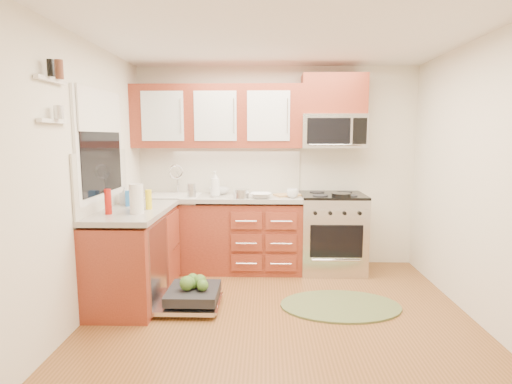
{
  "coord_description": "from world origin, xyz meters",
  "views": [
    {
      "loc": [
        -0.12,
        -3.35,
        1.63
      ],
      "look_at": [
        -0.23,
        0.85,
        1.05
      ],
      "focal_mm": 28.0,
      "sensor_mm": 36.0,
      "label": 1
    }
  ],
  "objects_px": {
    "dishwasher": "(189,297)",
    "cup": "(292,193)",
    "bowl_a": "(261,195)",
    "microwave": "(333,131)",
    "stock_pot": "(241,194)",
    "sink": "(174,206)",
    "cutting_board": "(288,195)",
    "range": "(332,232)",
    "rug": "(340,306)",
    "upper_cabinets": "(217,117)",
    "bowl_b": "(219,191)",
    "skillet": "(341,195)",
    "paper_towel_roll": "(137,199)"
  },
  "relations": [
    {
      "from": "bowl_a",
      "to": "rug",
      "type": "bearing_deg",
      "value": -48.99
    },
    {
      "from": "range",
      "to": "rug",
      "type": "xyz_separation_m",
      "value": [
        -0.08,
        -1.08,
        -0.46
      ]
    },
    {
      "from": "microwave",
      "to": "stock_pot",
      "type": "xyz_separation_m",
      "value": [
        -1.09,
        -0.33,
        -0.72
      ]
    },
    {
      "from": "skillet",
      "to": "paper_towel_roll",
      "type": "xyz_separation_m",
      "value": [
        -2.07,
        -0.93,
        0.09
      ]
    },
    {
      "from": "upper_cabinets",
      "to": "microwave",
      "type": "xyz_separation_m",
      "value": [
        1.41,
        -0.02,
        -0.18
      ]
    },
    {
      "from": "paper_towel_roll",
      "to": "skillet",
      "type": "bearing_deg",
      "value": 24.25
    },
    {
      "from": "microwave",
      "to": "upper_cabinets",
      "type": "bearing_deg",
      "value": 178.98
    },
    {
      "from": "bowl_a",
      "to": "microwave",
      "type": "bearing_deg",
      "value": 19.13
    },
    {
      "from": "range",
      "to": "cup",
      "type": "distance_m",
      "value": 0.73
    },
    {
      "from": "cutting_board",
      "to": "stock_pot",
      "type": "bearing_deg",
      "value": -158.76
    },
    {
      "from": "dishwasher",
      "to": "cup",
      "type": "xyz_separation_m",
      "value": [
        1.04,
        0.97,
        0.88
      ]
    },
    {
      "from": "sink",
      "to": "dishwasher",
      "type": "distance_m",
      "value": 1.38
    },
    {
      "from": "range",
      "to": "cup",
      "type": "relative_size",
      "value": 7.04
    },
    {
      "from": "skillet",
      "to": "bowl_a",
      "type": "height_order",
      "value": "skillet"
    },
    {
      "from": "cutting_board",
      "to": "range",
      "type": "bearing_deg",
      "value": -0.44
    },
    {
      "from": "dishwasher",
      "to": "rug",
      "type": "xyz_separation_m",
      "value": [
        1.46,
        0.05,
        -0.09
      ]
    },
    {
      "from": "microwave",
      "to": "dishwasher",
      "type": "distance_m",
      "value": 2.55
    },
    {
      "from": "microwave",
      "to": "bowl_b",
      "type": "xyz_separation_m",
      "value": [
        -1.39,
        0.01,
        -0.74
      ]
    },
    {
      "from": "upper_cabinets",
      "to": "range",
      "type": "distance_m",
      "value": 1.99
    },
    {
      "from": "range",
      "to": "sink",
      "type": "height_order",
      "value": "range"
    },
    {
      "from": "upper_cabinets",
      "to": "paper_towel_roll",
      "type": "distance_m",
      "value": 1.64
    },
    {
      "from": "rug",
      "to": "bowl_a",
      "type": "xyz_separation_m",
      "value": [
        -0.78,
        0.9,
        0.95
      ]
    },
    {
      "from": "range",
      "to": "stock_pot",
      "type": "relative_size",
      "value": 5.36
    },
    {
      "from": "dishwasher",
      "to": "stock_pot",
      "type": "relative_size",
      "value": 3.95
    },
    {
      "from": "sink",
      "to": "cutting_board",
      "type": "xyz_separation_m",
      "value": [
        1.39,
        0.01,
        0.14
      ]
    },
    {
      "from": "sink",
      "to": "paper_towel_roll",
      "type": "distance_m",
      "value": 1.17
    },
    {
      "from": "sink",
      "to": "paper_towel_roll",
      "type": "xyz_separation_m",
      "value": [
        -0.08,
        -1.14,
        0.26
      ]
    },
    {
      "from": "microwave",
      "to": "paper_towel_roll",
      "type": "bearing_deg",
      "value": -147.75
    },
    {
      "from": "microwave",
      "to": "range",
      "type": "bearing_deg",
      "value": -90.0
    },
    {
      "from": "bowl_b",
      "to": "skillet",
      "type": "bearing_deg",
      "value": -13.61
    },
    {
      "from": "range",
      "to": "rug",
      "type": "bearing_deg",
      "value": -94.24
    },
    {
      "from": "dishwasher",
      "to": "paper_towel_roll",
      "type": "distance_m",
      "value": 1.07
    },
    {
      "from": "stock_pot",
      "to": "bowl_b",
      "type": "xyz_separation_m",
      "value": [
        -0.3,
        0.34,
        -0.01
      ]
    },
    {
      "from": "bowl_a",
      "to": "upper_cabinets",
      "type": "bearing_deg",
      "value": 148.97
    },
    {
      "from": "microwave",
      "to": "dishwasher",
      "type": "bearing_deg",
      "value": -140.93
    },
    {
      "from": "stock_pot",
      "to": "paper_towel_roll",
      "type": "height_order",
      "value": "paper_towel_roll"
    },
    {
      "from": "dishwasher",
      "to": "rug",
      "type": "height_order",
      "value": "dishwasher"
    },
    {
      "from": "upper_cabinets",
      "to": "bowl_a",
      "type": "distance_m",
      "value": 1.12
    },
    {
      "from": "dishwasher",
      "to": "bowl_b",
      "type": "height_order",
      "value": "bowl_b"
    },
    {
      "from": "microwave",
      "to": "bowl_b",
      "type": "bearing_deg",
      "value": 179.4
    },
    {
      "from": "bowl_a",
      "to": "cup",
      "type": "height_order",
      "value": "cup"
    },
    {
      "from": "paper_towel_roll",
      "to": "dishwasher",
      "type": "bearing_deg",
      "value": 2.1
    },
    {
      "from": "stock_pot",
      "to": "bowl_b",
      "type": "height_order",
      "value": "stock_pot"
    },
    {
      "from": "microwave",
      "to": "bowl_b",
      "type": "relative_size",
      "value": 3.01
    },
    {
      "from": "dishwasher",
      "to": "cup",
      "type": "relative_size",
      "value": 5.19
    },
    {
      "from": "stock_pot",
      "to": "cup",
      "type": "xyz_separation_m",
      "value": [
        0.6,
        0.05,
        0.0
      ]
    },
    {
      "from": "rug",
      "to": "sink",
      "type": "bearing_deg",
      "value": 149.9
    },
    {
      "from": "sink",
      "to": "cutting_board",
      "type": "distance_m",
      "value": 1.39
    },
    {
      "from": "skillet",
      "to": "cutting_board",
      "type": "relative_size",
      "value": 0.7
    },
    {
      "from": "sink",
      "to": "bowl_b",
      "type": "xyz_separation_m",
      "value": [
        0.54,
        0.14,
        0.16
      ]
    }
  ]
}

